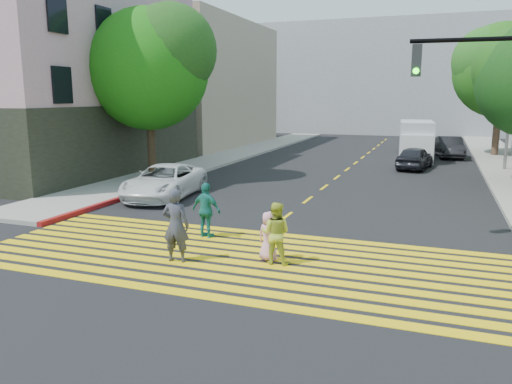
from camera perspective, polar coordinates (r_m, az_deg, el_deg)
The scene contains 20 objects.
ground at distance 11.71m, azimuth -5.12°, elevation -9.37°, with size 120.00×120.00×0.00m, color black.
sidewalk_left at distance 34.78m, azimuth -2.41°, elevation 4.30°, with size 3.00×40.00×0.15m, color gray.
curb_red at distance 20.11m, azimuth -15.73°, elevation -0.91°, with size 0.20×8.00×0.16m, color maroon.
crosswalk at distance 12.80m, azimuth -2.68°, elevation -7.51°, with size 13.40×5.30×0.01m.
lane_line at distance 33.01m, azimuth 11.73°, elevation 3.61°, with size 0.12×34.40×0.01m.
building_left_pink at distance 30.17m, azimuth -23.76°, elevation 10.98°, with size 12.10×14.10×11.00m.
building_left_tan at distance 43.22m, azimuth -8.76°, elevation 12.01°, with size 12.00×16.00×10.00m, color tan.
backdrop_block at distance 58.14m, azimuth 15.79°, elevation 12.39°, with size 30.00×8.00×12.00m, color gray.
tree_left at distance 25.08m, azimuth -12.03°, elevation 14.27°, with size 6.86×6.42×8.35m.
tree_right_far at distance 37.54m, azimuth 26.44°, elevation 12.86°, with size 7.56×7.33×9.00m.
pedestrian_man at distance 12.43m, azimuth -9.15°, elevation -3.80°, with size 0.67×0.44×1.85m, color #373946.
pedestrian_woman at distance 12.18m, azimuth 2.24°, elevation -4.72°, with size 0.75×0.58×1.54m, color #B1BF37.
pedestrian_child at distance 12.44m, azimuth 1.47°, elevation -5.06°, with size 0.61×0.40×1.25m, color #E99BBD.
pedestrian_extra at distance 14.48m, azimuth -5.69°, elevation -2.10°, with size 0.94×0.39×1.61m, color #1D7771.
white_sedan at distance 20.47m, azimuth -10.41°, elevation 1.19°, with size 2.21×4.80×1.33m, color white.
dark_car_near at distance 29.58m, azimuth 17.69°, elevation 3.76°, with size 1.53×3.80×1.29m, color black.
silver_car at distance 40.73m, azimuth 17.79°, elevation 5.54°, with size 1.77×4.35×1.26m, color #A0A2A4.
dark_car_parked at distance 35.99m, azimuth 21.23°, elevation 4.80°, with size 1.48×4.24×1.40m, color black.
white_van at distance 33.65m, azimuth 17.81°, elevation 5.47°, with size 2.37×5.41×2.49m.
street_lamp at distance 30.25m, azimuth 26.99°, elevation 12.34°, with size 2.12×0.70×9.46m.
Camera 1 is at (4.72, -9.92, 4.04)m, focal length 35.00 mm.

